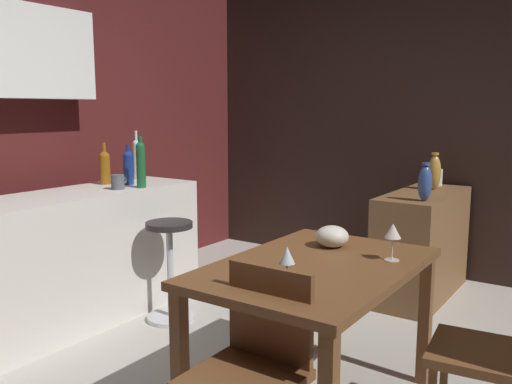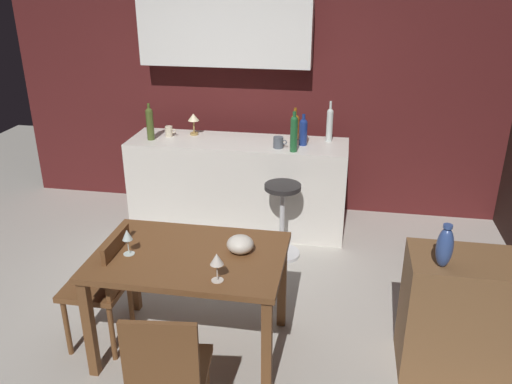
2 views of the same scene
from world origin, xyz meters
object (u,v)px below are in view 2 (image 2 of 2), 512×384
(wine_bottle_amber, at_px, (295,126))
(sideboard_cabinet, at_px, (493,319))
(cup_slate, at_px, (278,142))
(counter_lamp, at_px, (193,119))
(chair_by_doorway, at_px, (168,373))
(bar_stool, at_px, (282,218))
(wine_bottle_green, at_px, (294,132))
(vase_ceramic_blue, at_px, (445,247))
(chair_near_window, at_px, (104,284))
(wine_glass_left, at_px, (217,260))
(fruit_bowl, at_px, (240,244))
(wine_bottle_olive, at_px, (150,123))
(wine_glass_right, at_px, (127,236))
(wine_bottle_clear, at_px, (330,123))
(dining_table, at_px, (190,266))
(wine_bottle_cobalt, at_px, (303,131))
(cup_cream, at_px, (169,131))

(wine_bottle_amber, bearing_deg, sideboard_cabinet, -53.01)
(cup_slate, distance_m, counter_lamp, 0.92)
(chair_by_doorway, xyz_separation_m, bar_stool, (0.33, 2.16, -0.12))
(wine_bottle_green, bearing_deg, bar_stool, -99.60)
(sideboard_cabinet, distance_m, counter_lamp, 3.19)
(sideboard_cabinet, xyz_separation_m, vase_ceramic_blue, (-0.38, -0.12, 0.54))
(chair_near_window, relative_size, cup_slate, 6.70)
(wine_glass_left, relative_size, wine_bottle_green, 0.49)
(wine_bottle_green, bearing_deg, fruit_bowl, -95.98)
(wine_bottle_olive, height_order, counter_lamp, wine_bottle_olive)
(sideboard_cabinet, xyz_separation_m, bar_stool, (-1.49, 1.27, -0.04))
(wine_glass_left, xyz_separation_m, wine_bottle_green, (0.23, 1.95, 0.20))
(bar_stool, height_order, wine_glass_right, wine_glass_right)
(sideboard_cabinet, relative_size, wine_bottle_clear, 2.84)
(wine_glass_left, height_order, wine_bottle_clear, wine_bottle_clear)
(wine_glass_left, bearing_deg, wine_glass_right, 162.02)
(wine_bottle_amber, bearing_deg, wine_glass_right, -111.70)
(chair_near_window, bearing_deg, wine_bottle_amber, 63.28)
(wine_bottle_amber, relative_size, vase_ceramic_blue, 1.15)
(sideboard_cabinet, relative_size, bar_stool, 1.58)
(chair_by_doorway, relative_size, cup_slate, 7.05)
(dining_table, distance_m, wine_bottle_cobalt, 2.00)
(counter_lamp, bearing_deg, cup_cream, -157.86)
(fruit_bowl, relative_size, wine_bottle_olive, 0.49)
(wine_bottle_olive, height_order, cup_slate, wine_bottle_olive)
(wine_bottle_cobalt, height_order, counter_lamp, wine_bottle_cobalt)
(bar_stool, bearing_deg, wine_bottle_amber, 87.81)
(counter_lamp, bearing_deg, wine_bottle_cobalt, -7.37)
(wine_glass_right, relative_size, vase_ceramic_blue, 0.64)
(counter_lamp, bearing_deg, cup_slate, -16.92)
(chair_by_doorway, distance_m, bar_stool, 2.19)
(chair_by_doorway, height_order, fruit_bowl, chair_by_doorway)
(wine_bottle_clear, bearing_deg, wine_bottle_green, -129.36)
(dining_table, height_order, cup_slate, cup_slate)
(dining_table, xyz_separation_m, wine_bottle_clear, (0.79, 2.04, 0.43))
(dining_table, bearing_deg, cup_cream, 111.70)
(wine_glass_right, bearing_deg, chair_by_doorway, -56.16)
(wine_glass_left, relative_size, wine_glass_right, 1.04)
(dining_table, xyz_separation_m, fruit_bowl, (0.32, 0.08, 0.15))
(sideboard_cabinet, relative_size, fruit_bowl, 6.30)
(wine_bottle_olive, bearing_deg, wine_glass_left, -60.75)
(wine_glass_left, bearing_deg, dining_table, 132.62)
(chair_by_doorway, bearing_deg, wine_bottle_olive, 111.39)
(chair_near_window, relative_size, fruit_bowl, 4.86)
(wine_bottle_amber, bearing_deg, chair_by_doorway, -97.07)
(fruit_bowl, xyz_separation_m, wine_bottle_cobalt, (0.23, 1.80, 0.24))
(chair_by_doorway, bearing_deg, chair_near_window, 133.15)
(dining_table, height_order, wine_bottle_green, wine_bottle_green)
(wine_glass_left, height_order, cup_cream, cup_cream)
(wine_glass_right, xyz_separation_m, cup_slate, (0.72, 1.82, 0.08))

